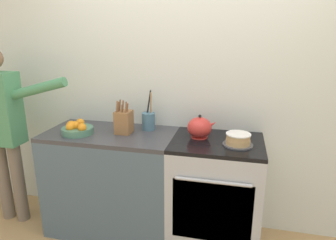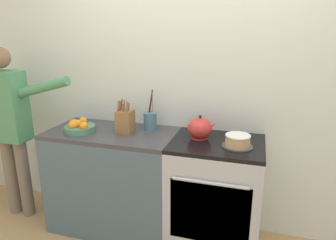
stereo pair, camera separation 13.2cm
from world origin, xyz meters
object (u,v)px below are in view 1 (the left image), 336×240
layer_cake (238,140)px  tea_kettle (200,128)px  fruit_bowl (77,129)px  stove_range (215,194)px  knife_block (124,122)px  person_baker (3,123)px  utensil_crock (149,120)px

layer_cake → tea_kettle: (-0.30, 0.11, 0.04)m
layer_cake → fruit_bowl: fruit_bowl is taller
stove_range → layer_cake: size_ratio=4.08×
stove_range → layer_cake: bearing=-20.4°
stove_range → knife_block: size_ratio=3.29×
stove_range → tea_kettle: tea_kettle is taller
tea_kettle → person_baker: (-1.72, -0.14, -0.04)m
tea_kettle → fruit_bowl: bearing=-171.6°
knife_block → fruit_bowl: knife_block is taller
tea_kettle → utensil_crock: utensil_crock is taller
stove_range → fruit_bowl: size_ratio=3.58×
knife_block → person_baker: bearing=-174.2°
knife_block → tea_kettle: bearing=3.1°
knife_block → fruit_bowl: bearing=-162.9°
stove_range → knife_block: knife_block is taller
stove_range → person_baker: person_baker is taller
knife_block → person_baker: size_ratio=0.17×
fruit_bowl → stove_range: bearing=4.8°
layer_cake → fruit_bowl: (-1.29, -0.04, 0.00)m
stove_range → utensil_crock: utensil_crock is taller
stove_range → tea_kettle: 0.56m
layer_cake → fruit_bowl: 1.29m
layer_cake → utensil_crock: 0.78m
fruit_bowl → tea_kettle: bearing=8.4°
utensil_crock → person_baker: person_baker is taller
layer_cake → utensil_crock: (-0.75, 0.21, 0.04)m
stove_range → utensil_crock: size_ratio=2.67×
utensil_crock → fruit_bowl: size_ratio=1.34×
utensil_crock → fruit_bowl: 0.60m
stove_range → layer_cake: layer_cake is taller
stove_range → knife_block: (-0.77, 0.02, 0.55)m
utensil_crock → person_baker: size_ratio=0.21×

